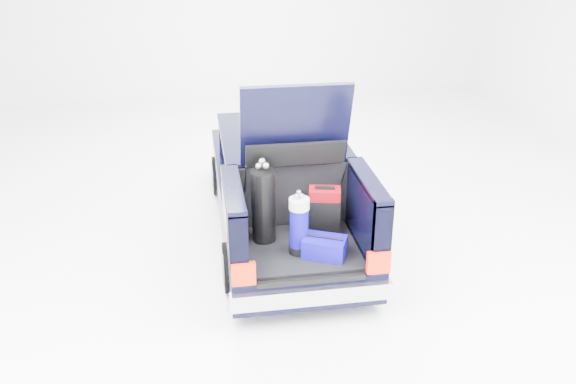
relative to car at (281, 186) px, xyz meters
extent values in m
plane|color=white|center=(0.00, -0.11, -0.67)|extent=(14.00, 14.00, 0.00)
cube|color=black|center=(0.00, 0.54, -0.17)|extent=(1.75, 3.00, 0.70)
cube|color=black|center=(0.00, 2.11, -0.27)|extent=(1.70, 0.30, 0.50)
cube|color=#ABABB3|center=(0.00, 2.25, -0.34)|extent=(1.72, 0.10, 0.22)
cube|color=black|center=(0.00, 0.04, 0.45)|extent=(1.55, 1.95, 0.54)
cube|color=black|center=(0.00, 0.04, 0.74)|extent=(1.62, 2.05, 0.06)
cube|color=black|center=(0.00, -1.61, -0.32)|extent=(1.75, 1.30, 0.40)
cube|color=black|center=(0.00, -1.59, -0.10)|extent=(1.32, 1.18, 0.05)
cube|color=black|center=(-0.78, -1.61, 0.30)|extent=(0.20, 1.30, 0.85)
cube|color=black|center=(0.78, -1.61, 0.30)|extent=(0.20, 1.30, 0.85)
cube|color=black|center=(-0.78, -1.61, 0.74)|extent=(0.20, 1.30, 0.06)
cube|color=black|center=(0.78, -1.61, 0.74)|extent=(0.20, 1.30, 0.06)
cube|color=black|center=(0.00, -0.99, 0.30)|extent=(1.36, 0.08, 0.84)
cube|color=#ABABB3|center=(0.00, -2.29, -0.29)|extent=(1.80, 0.12, 0.20)
cube|color=red|center=(-0.74, -2.26, 0.05)|extent=(0.26, 0.07, 0.26)
cube|color=red|center=(0.74, -2.26, 0.05)|extent=(0.26, 0.07, 0.26)
cube|color=black|center=(0.00, -2.25, -0.12)|extent=(1.20, 0.06, 0.06)
cube|color=black|center=(0.00, -1.16, 1.29)|extent=(1.28, 0.33, 1.03)
cube|color=black|center=(0.00, -1.12, 1.43)|extent=(0.95, 0.17, 0.54)
cylinder|color=black|center=(-0.82, 1.34, -0.36)|extent=(0.20, 0.62, 0.62)
cylinder|color=slate|center=(-0.82, 1.34, -0.36)|extent=(0.23, 0.36, 0.36)
cylinder|color=black|center=(0.82, 1.34, -0.36)|extent=(0.20, 0.62, 0.62)
cylinder|color=slate|center=(0.82, 1.34, -0.36)|extent=(0.23, 0.36, 0.36)
cylinder|color=black|center=(-0.82, -1.46, -0.36)|extent=(0.20, 0.62, 0.62)
cylinder|color=slate|center=(-0.82, -1.46, -0.36)|extent=(0.23, 0.36, 0.36)
cylinder|color=black|center=(0.82, -1.46, -0.36)|extent=(0.20, 0.62, 0.62)
cylinder|color=slate|center=(0.82, -1.46, -0.36)|extent=(0.23, 0.36, 0.36)
cube|color=#75030A|center=(0.34, -1.29, 0.22)|extent=(0.42, 0.31, 0.59)
cube|color=black|center=(0.34, -1.29, 0.53)|extent=(0.24, 0.10, 0.03)
cube|color=black|center=(0.34, -1.40, 0.16)|extent=(0.38, 0.10, 0.45)
cylinder|color=black|center=(-0.41, -1.37, 0.39)|extent=(0.35, 0.39, 0.93)
cube|color=white|center=(-0.41, -1.25, 0.42)|extent=(0.11, 0.04, 0.33)
sphere|color=#99999E|center=(-0.46, -1.35, 0.89)|extent=(0.08, 0.08, 0.08)
sphere|color=#99999E|center=(-0.38, -1.41, 0.91)|extent=(0.08, 0.08, 0.08)
cylinder|color=black|center=(-0.05, -1.71, -0.03)|extent=(0.25, 0.25, 0.09)
cylinder|color=#0D0583|center=(-0.05, -1.71, 0.26)|extent=(0.23, 0.23, 0.49)
cylinder|color=white|center=(-0.05, -1.71, 0.55)|extent=(0.25, 0.25, 0.12)
sphere|color=#99999E|center=(-0.02, -1.69, 0.64)|extent=(0.06, 0.06, 0.06)
sphere|color=#99999E|center=(-0.05, -1.67, 0.68)|extent=(0.06, 0.06, 0.06)
cube|color=#0D0583|center=(0.23, -1.84, 0.04)|extent=(0.57, 0.48, 0.23)
cylinder|color=black|center=(0.23, -1.84, 0.17)|extent=(0.39, 0.20, 0.03)
camera|label=1|loc=(-1.13, -7.72, 3.56)|focal=38.00mm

